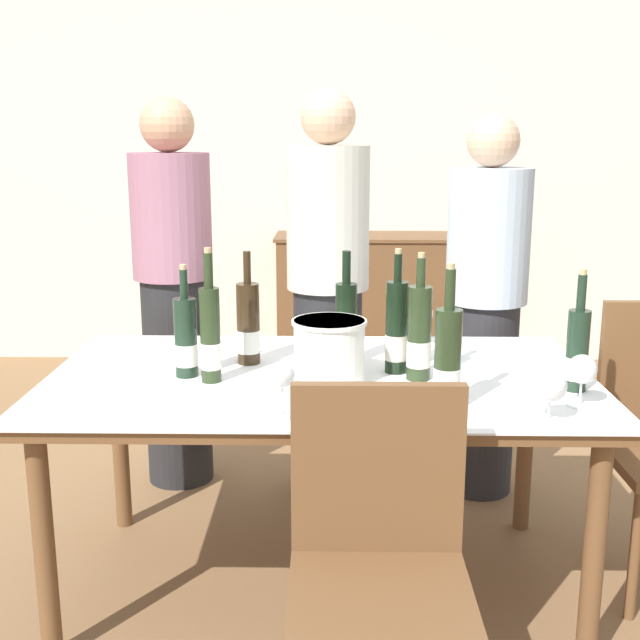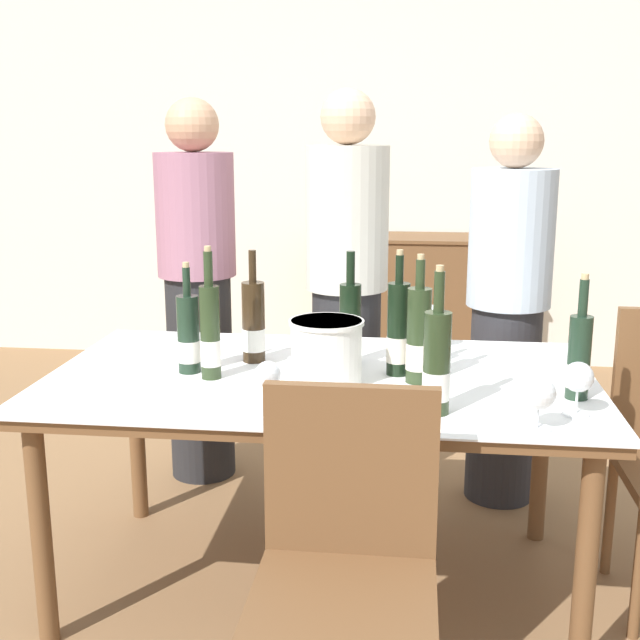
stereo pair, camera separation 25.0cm
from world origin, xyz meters
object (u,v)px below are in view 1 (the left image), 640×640
wine_bottle_0 (577,351)px  wine_bottle_5 (419,335)px  dining_table (320,395)px  wine_bottle_7 (397,330)px  wine_glass_0 (582,371)px  ice_bucket (329,350)px  wine_bottle_3 (186,339)px  wine_glass_3 (282,378)px  chair_near_front (379,552)px  wine_bottle_6 (346,325)px  person_guest_left (328,298)px  wine_bottle_4 (447,361)px  person_host (174,296)px  wine_glass_1 (550,388)px  sideboard_cabinet (369,303)px  wine_glass_4 (413,332)px  wine_bottle_2 (210,336)px  wine_glass_2 (422,315)px  wine_bottle_1 (248,326)px

wine_bottle_0 → wine_bottle_5: 0.47m
dining_table → wine_bottle_5: bearing=-6.4°
wine_bottle_7 → wine_glass_0: (0.49, -0.32, -0.04)m
ice_bucket → wine_bottle_3: 0.46m
wine_bottle_7 → wine_glass_0: 0.59m
wine_bottle_0 → ice_bucket: bearing=175.6°
ice_bucket → wine_glass_0: size_ratio=1.54×
wine_glass_3 → chair_near_front: chair_near_front is taller
ice_bucket → wine_bottle_3: (-0.45, 0.07, 0.01)m
wine_bottle_6 → person_guest_left: bearing=96.1°
wine_bottle_4 → wine_glass_0: (0.38, 0.03, -0.04)m
wine_bottle_0 → person_host: bearing=144.7°
wine_bottle_3 → wine_glass_1: 1.11m
chair_near_front → ice_bucket: bearing=100.5°
wine_bottle_5 → wine_glass_1: wine_bottle_5 is taller
wine_bottle_6 → wine_bottle_5: bearing=-37.1°
sideboard_cabinet → person_guest_left: bearing=-97.9°
wine_bottle_3 → chair_near_front: wine_bottle_3 is taller
wine_glass_0 → chair_near_front: bearing=-142.5°
wine_glass_4 → person_guest_left: person_guest_left is taller
ice_bucket → person_guest_left: person_guest_left is taller
chair_near_front → wine_bottle_2: bearing=126.1°
wine_bottle_7 → dining_table: bearing=-170.6°
wine_bottle_2 → wine_bottle_4: size_ratio=1.02×
dining_table → person_host: person_host is taller
sideboard_cabinet → wine_bottle_0: size_ratio=3.23×
person_host → wine_bottle_0: bearing=-35.3°
wine_bottle_3 → wine_glass_0: 1.19m
wine_bottle_4 → wine_glass_2: size_ratio=2.58×
chair_near_front → person_host: person_host is taller
ice_bucket → wine_bottle_2: 0.37m
wine_glass_3 → person_host: person_host is taller
wine_glass_4 → person_host: bearing=144.2°
wine_bottle_5 → ice_bucket: bearing=-170.5°
wine_bottle_2 → wine_bottle_5: bearing=3.2°
wine_bottle_6 → wine_bottle_7: bearing=-30.5°
chair_near_front → person_guest_left: 1.52m
wine_glass_3 → ice_bucket: bearing=67.0°
wine_glass_0 → wine_glass_3: bearing=-173.5°
wine_glass_4 → chair_near_front: 0.97m
wine_glass_0 → wine_glass_1: bearing=-133.9°
wine_bottle_0 → wine_glass_3: wine_bottle_0 is taller
wine_bottle_1 → person_guest_left: person_guest_left is taller
wine_bottle_4 → chair_near_front: (-0.21, -0.42, -0.34)m
ice_bucket → chair_near_front: (0.12, -0.65, -0.31)m
wine_bottle_5 → person_host: 1.29m
person_host → wine_bottle_3: bearing=-76.6°
wine_glass_0 → wine_glass_4: 0.63m
wine_bottle_4 → sideboard_cabinet: bearing=91.7°
wine_glass_0 → wine_glass_1: size_ratio=1.06×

